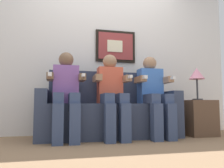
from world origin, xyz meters
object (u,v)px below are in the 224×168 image
Objects in this scene: person_on_right at (154,92)px; table_lamp at (197,75)px; couch at (109,114)px; person_in_middle at (112,91)px; person_on_left at (66,91)px; side_table_right at (198,118)px.

table_lamp is at bearing 1.28° from person_on_right.
couch is 4.05× the size of table_lamp.
person_in_middle reaches higher than table_lamp.
person_on_right is at bearing 0.00° from person_on_left.
table_lamp is (-0.03, -0.05, 0.61)m from side_table_right.
couch is at bearing 16.13° from person_on_left.
table_lamp is at bearing 0.47° from person_on_left.
person_in_middle is (0.00, -0.17, 0.29)m from couch.
person_on_right is 2.22× the size of side_table_right.
person_on_right is (0.58, -0.00, 0.00)m from person_in_middle.
person_on_right is 0.79m from side_table_right.
person_in_middle is 1.28m from table_lamp.
person_in_middle and person_on_right have the same top height.
side_table_right is at bearing -4.71° from couch.
couch is 1.68× the size of person_on_right.
person_on_left reaches higher than table_lamp.
person_on_left is at bearing -179.95° from person_in_middle.
person_on_left is 0.58m from person_in_middle.
side_table_right is (1.86, 0.06, -0.36)m from person_on_left.
side_table_right is 1.09× the size of table_lamp.
person_in_middle is (0.58, 0.00, -0.00)m from person_on_left.
side_table_right is at bearing 4.99° from person_on_right.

